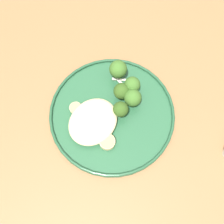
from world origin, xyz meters
TOP-DOWN VIEW (x-y plane):
  - ground at (0.00, 0.00)m, footprint 6.00×6.00m
  - wooden_dining_table at (0.00, 0.00)m, footprint 1.40×1.00m
  - dinner_plate at (0.01, 0.01)m, footprint 0.29×0.29m
  - noodle_bed at (-0.03, 0.02)m, footprint 0.12×0.10m
  - seared_scallop_center_golden at (-0.03, 0.08)m, footprint 0.03×0.03m
  - seared_scallop_half_hidden at (-0.05, -0.03)m, footprint 0.03×0.03m
  - seared_scallop_front_small at (-0.04, 0.02)m, footprint 0.03×0.03m
  - seared_scallop_left_edge at (-0.05, 0.05)m, footprint 0.03×0.03m
  - broccoli_floret_front_edge at (0.09, 0.01)m, footprint 0.04×0.04m
  - broccoli_floret_beside_noodles at (0.06, -0.01)m, footprint 0.04×0.04m
  - broccoli_floret_center_pile at (0.06, 0.02)m, footprint 0.04×0.04m
  - broccoli_floret_small_sprig at (0.02, -0.01)m, footprint 0.03×0.03m
  - broccoli_floret_rear_charred at (0.10, 0.06)m, footprint 0.04×0.04m
  - onion_sliver_pale_crescent at (0.07, 0.00)m, footprint 0.03×0.04m
  - onion_sliver_curled_piece at (0.09, 0.02)m, footprint 0.01×0.05m
  - onion_sliver_short_strip at (0.10, 0.04)m, footprint 0.03×0.04m

SIDE VIEW (x-z plane):
  - ground at x=0.00m, z-range 0.00..0.00m
  - wooden_dining_table at x=0.00m, z-range 0.29..1.03m
  - dinner_plate at x=0.01m, z-range 0.74..0.76m
  - onion_sliver_pale_crescent at x=0.07m, z-range 0.75..0.76m
  - onion_sliver_curled_piece at x=0.09m, z-range 0.75..0.76m
  - onion_sliver_short_strip at x=0.10m, z-range 0.75..0.76m
  - seared_scallop_center_golden at x=-0.03m, z-range 0.75..0.77m
  - seared_scallop_left_edge at x=-0.05m, z-range 0.75..0.77m
  - seared_scallop_half_hidden at x=-0.05m, z-range 0.75..0.77m
  - seared_scallop_front_small at x=-0.04m, z-range 0.75..0.77m
  - noodle_bed at x=-0.03m, z-range 0.75..0.78m
  - broccoli_floret_center_pile at x=0.06m, z-range 0.76..0.80m
  - broccoli_floret_beside_noodles at x=0.06m, z-range 0.75..0.81m
  - broccoli_floret_small_sprig at x=0.02m, z-range 0.76..0.81m
  - broccoli_floret_front_edge at x=0.09m, z-range 0.76..0.81m
  - broccoli_floret_rear_charred at x=0.10m, z-range 0.76..0.81m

